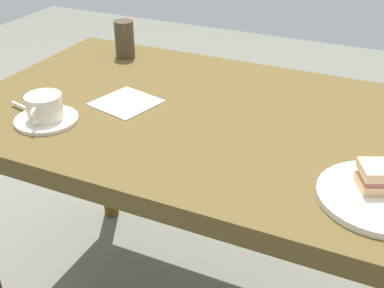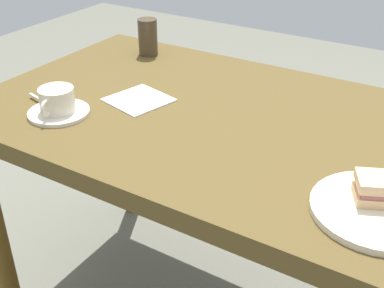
% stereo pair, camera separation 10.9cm
% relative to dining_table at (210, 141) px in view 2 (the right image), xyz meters
% --- Properties ---
extents(dining_table, '(1.25, 0.79, 0.75)m').
position_rel_dining_table_xyz_m(dining_table, '(0.00, 0.00, 0.00)').
color(dining_table, brown).
rests_on(dining_table, ground_plane).
extents(sandwich_plate, '(0.25, 0.25, 0.01)m').
position_rel_dining_table_xyz_m(sandwich_plate, '(-0.48, 0.21, 0.09)').
color(sandwich_plate, silver).
rests_on(sandwich_plate, dining_table).
extents(coffee_saucer, '(0.16, 0.16, 0.01)m').
position_rel_dining_table_xyz_m(coffee_saucer, '(0.33, 0.22, 0.09)').
color(coffee_saucer, silver).
rests_on(coffee_saucer, dining_table).
extents(coffee_cup, '(0.09, 0.12, 0.06)m').
position_rel_dining_table_xyz_m(coffee_cup, '(0.33, 0.22, 0.13)').
color(coffee_cup, silver).
rests_on(coffee_cup, coffee_saucer).
extents(spoon, '(0.10, 0.04, 0.01)m').
position_rel_dining_table_xyz_m(spoon, '(0.41, 0.20, 0.10)').
color(spoon, silver).
rests_on(spoon, coffee_saucer).
extents(napkin, '(0.18, 0.18, 0.00)m').
position_rel_dining_table_xyz_m(napkin, '(0.20, 0.04, 0.09)').
color(napkin, white).
rests_on(napkin, dining_table).
extents(drinking_glass, '(0.06, 0.06, 0.12)m').
position_rel_dining_table_xyz_m(drinking_glass, '(0.40, -0.27, 0.15)').
color(drinking_glass, '#443725').
rests_on(drinking_glass, dining_table).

